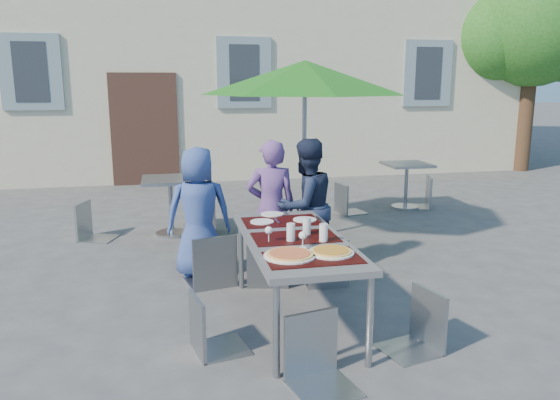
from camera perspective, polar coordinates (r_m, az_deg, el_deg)
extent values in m
plane|color=#3F3F41|center=(4.50, 11.19, -14.74)|extent=(90.00, 90.00, 0.00)
cube|color=#B9B295|center=(15.33, -6.16, 17.72)|extent=(13.00, 8.00, 7.00)
cube|color=#39231B|center=(11.18, -13.97, 7.16)|extent=(1.30, 0.06, 2.20)
cube|color=slate|center=(11.38, -24.60, 12.06)|extent=(1.10, 0.06, 1.40)
cube|color=#262B33|center=(11.36, -24.62, 12.06)|extent=(0.60, 0.04, 1.10)
cube|color=slate|center=(11.26, -3.77, 13.13)|extent=(1.10, 0.06, 1.40)
cube|color=#262B33|center=(11.24, -3.76, 13.13)|extent=(0.60, 0.04, 1.10)
cube|color=slate|center=(12.49, 15.18, 12.65)|extent=(1.10, 0.06, 1.40)
cube|color=#262B33|center=(12.47, 15.22, 12.65)|extent=(0.60, 0.04, 1.10)
cylinder|color=#402B1B|center=(13.84, 24.29, 8.61)|extent=(0.36, 0.36, 2.80)
sphere|color=#195416|center=(13.88, 25.00, 16.43)|extent=(2.80, 2.80, 2.80)
sphere|color=#195416|center=(13.65, 21.32, 15.55)|extent=(2.00, 2.00, 2.00)
sphere|color=#195416|center=(14.54, 24.38, 18.24)|extent=(1.80, 1.80, 1.80)
cube|color=#3F4044|center=(4.58, 1.59, -4.25)|extent=(0.80, 1.85, 0.05)
cylinder|color=gray|center=(3.85, -0.37, -13.52)|extent=(0.05, 0.05, 0.70)
cylinder|color=gray|center=(4.03, 9.36, -12.46)|extent=(0.05, 0.05, 0.70)
cylinder|color=gray|center=(5.44, -4.10, -5.71)|extent=(0.05, 0.05, 0.70)
cylinder|color=gray|center=(5.57, 2.87, -5.26)|extent=(0.05, 0.05, 0.70)
cube|color=black|center=(4.06, 3.44, -6.03)|extent=(0.70, 0.42, 0.01)
cube|color=black|center=(4.57, 1.60, -3.92)|extent=(0.70, 0.42, 0.01)
cube|color=black|center=(5.09, 0.13, -2.23)|extent=(0.70, 0.42, 0.01)
cylinder|color=white|center=(4.07, 1.02, -5.83)|extent=(0.39, 0.39, 0.01)
cylinder|color=#DCB163|center=(4.07, 1.02, -5.67)|extent=(0.35, 0.35, 0.01)
cylinder|color=#AA3A10|center=(4.06, 1.02, -5.57)|extent=(0.31, 0.31, 0.01)
cylinder|color=white|center=(4.16, 5.36, -5.49)|extent=(0.35, 0.35, 0.01)
cylinder|color=#DCB163|center=(4.15, 5.36, -5.33)|extent=(0.31, 0.31, 0.01)
cylinder|color=#98400A|center=(4.15, 5.36, -5.22)|extent=(0.27, 0.27, 0.01)
cylinder|color=silver|center=(4.45, 1.14, -3.41)|extent=(0.07, 0.07, 0.15)
cylinder|color=silver|center=(4.64, 2.82, -2.77)|extent=(0.07, 0.07, 0.15)
cylinder|color=silver|center=(4.44, 4.56, -3.45)|extent=(0.07, 0.07, 0.15)
cylinder|color=silver|center=(4.44, -1.18, -4.41)|extent=(0.06, 0.06, 0.00)
cylinder|color=silver|center=(4.43, -1.19, -3.94)|extent=(0.01, 0.01, 0.08)
sphere|color=silver|center=(4.41, -1.19, -3.19)|extent=(0.06, 0.06, 0.06)
cylinder|color=silver|center=(4.30, 2.38, -4.97)|extent=(0.06, 0.06, 0.00)
cylinder|color=silver|center=(4.29, 2.39, -4.48)|extent=(0.01, 0.01, 0.08)
sphere|color=silver|center=(4.28, 2.40, -3.71)|extent=(0.06, 0.06, 0.06)
cylinder|color=white|center=(5.04, -1.89, -2.27)|extent=(0.22, 0.22, 0.01)
cube|color=#B6B9BE|center=(5.07, -0.33, -2.21)|extent=(0.02, 0.18, 0.00)
cylinder|color=white|center=(5.12, 2.60, -2.05)|extent=(0.22, 0.22, 0.01)
cube|color=#B6B9BE|center=(5.16, 4.11, -1.99)|extent=(0.02, 0.18, 0.00)
cylinder|color=white|center=(5.32, -0.82, -1.48)|extent=(0.22, 0.22, 0.01)
cube|color=#B6B9BE|center=(5.35, 0.65, -1.43)|extent=(0.02, 0.18, 0.00)
imported|color=#33498C|center=(5.76, -8.48, -1.27)|extent=(0.69, 0.46, 1.38)
imported|color=#613E80|center=(5.75, -0.92, -0.84)|extent=(0.56, 0.40, 1.45)
imported|color=#1C253E|center=(5.83, 2.71, -0.66)|extent=(0.81, 0.65, 1.45)
cube|color=gray|center=(5.59, -7.48, -3.84)|extent=(0.53, 0.53, 0.03)
cube|color=gray|center=(5.32, -6.92, -1.64)|extent=(0.45, 0.12, 0.54)
cylinder|color=gray|center=(5.89, -6.12, -5.47)|extent=(0.02, 0.02, 0.47)
cylinder|color=gray|center=(5.80, -9.80, -5.89)|extent=(0.02, 0.02, 0.47)
cylinder|color=gray|center=(5.54, -4.91, -6.61)|extent=(0.02, 0.02, 0.47)
cylinder|color=gray|center=(5.44, -8.82, -7.08)|extent=(0.02, 0.02, 0.47)
cube|color=gray|center=(5.58, -1.23, -4.19)|extent=(0.50, 0.50, 0.03)
cube|color=gray|center=(5.32, -1.32, -2.23)|extent=(0.41, 0.12, 0.50)
cylinder|color=gray|center=(5.81, 0.62, -5.85)|extent=(0.02, 0.02, 0.44)
cylinder|color=gray|center=(5.83, -2.92, -5.83)|extent=(0.02, 0.02, 0.44)
cylinder|color=gray|center=(5.48, 0.60, -7.01)|extent=(0.02, 0.02, 0.44)
cylinder|color=gray|center=(5.49, -3.16, -6.98)|extent=(0.02, 0.02, 0.44)
cube|color=gray|center=(5.59, 4.58, -4.20)|extent=(0.42, 0.42, 0.03)
cube|color=gray|center=(5.34, 5.20, -2.24)|extent=(0.42, 0.04, 0.50)
cylinder|color=gray|center=(5.87, 5.75, -5.74)|extent=(0.02, 0.02, 0.44)
cylinder|color=gray|center=(5.78, 2.34, -5.98)|extent=(0.02, 0.02, 0.44)
cylinder|color=gray|center=(5.55, 6.83, -6.85)|extent=(0.02, 0.02, 0.44)
cylinder|color=gray|center=(5.45, 3.23, -7.13)|extent=(0.02, 0.02, 0.44)
cube|color=gray|center=(4.22, -6.28, -10.28)|extent=(0.45, 0.45, 0.03)
cube|color=gray|center=(4.09, -8.81, -7.66)|extent=(0.11, 0.38, 0.46)
cylinder|color=gray|center=(4.21, -3.31, -13.41)|extent=(0.02, 0.02, 0.40)
cylinder|color=gray|center=(4.50, -4.82, -11.72)|extent=(0.02, 0.02, 0.40)
cylinder|color=gray|center=(4.12, -7.74, -14.12)|extent=(0.02, 0.02, 0.40)
cylinder|color=gray|center=(4.41, -8.97, -12.33)|extent=(0.02, 0.02, 0.40)
cube|color=gray|center=(4.28, 13.48, -10.12)|extent=(0.47, 0.47, 0.03)
cube|color=gray|center=(4.32, 15.56, -6.76)|extent=(0.12, 0.39, 0.47)
cylinder|color=gray|center=(4.39, 10.19, -12.43)|extent=(0.02, 0.02, 0.41)
cylinder|color=gray|center=(4.16, 12.98, -14.06)|extent=(0.02, 0.02, 0.41)
cylinder|color=gray|center=(4.59, 13.65, -11.51)|extent=(0.02, 0.02, 0.41)
cylinder|color=gray|center=(4.36, 16.51, -12.98)|extent=(0.02, 0.02, 0.41)
cube|color=gray|center=(3.68, 4.72, -13.35)|extent=(0.49, 0.49, 0.03)
cube|color=gray|center=(3.74, 3.33, -8.86)|extent=(0.40, 0.12, 0.48)
cylinder|color=gray|center=(3.58, 3.53, -18.19)|extent=(0.02, 0.02, 0.43)
cylinder|color=gray|center=(3.74, 8.47, -16.91)|extent=(0.02, 0.02, 0.43)
cylinder|color=gray|center=(3.85, 0.99, -15.83)|extent=(0.02, 0.02, 0.43)
cylinder|color=gray|center=(4.00, 5.66, -14.78)|extent=(0.02, 0.02, 0.43)
cylinder|color=#B6B9BE|center=(7.22, 2.46, -3.66)|extent=(0.50, 0.50, 0.09)
cylinder|color=gray|center=(7.01, 2.54, 4.35)|extent=(0.06, 0.06, 2.12)
cone|color=#196516|center=(6.94, 2.62, 12.69)|extent=(2.60, 2.60, 0.42)
cylinder|color=#B6B9BE|center=(7.51, -11.19, -3.45)|extent=(0.44, 0.44, 0.04)
cylinder|color=gray|center=(7.43, -11.30, -0.90)|extent=(0.06, 0.06, 0.73)
cube|color=gray|center=(7.35, -11.43, 2.10)|extent=(0.73, 0.73, 0.04)
cube|color=gray|center=(7.47, -18.61, -0.64)|extent=(0.53, 0.53, 0.03)
cube|color=gray|center=(7.51, -20.08, 1.23)|extent=(0.17, 0.40, 0.49)
cylinder|color=gray|center=(7.29, -17.84, -2.72)|extent=(0.02, 0.02, 0.43)
cylinder|color=gray|center=(7.60, -16.72, -2.05)|extent=(0.02, 0.02, 0.43)
cylinder|color=gray|center=(7.45, -20.30, -2.58)|extent=(0.02, 0.02, 0.43)
cylinder|color=gray|center=(7.75, -19.10, -1.93)|extent=(0.02, 0.02, 0.43)
cube|color=gray|center=(7.39, -8.65, 0.10)|extent=(0.48, 0.48, 0.03)
cube|color=gray|center=(7.34, -7.03, 2.22)|extent=(0.06, 0.46, 0.54)
cylinder|color=gray|center=(7.64, -10.05, -1.46)|extent=(0.02, 0.02, 0.48)
cylinder|color=gray|center=(7.26, -10.13, -2.18)|extent=(0.02, 0.02, 0.48)
cylinder|color=gray|center=(7.64, -7.12, -1.37)|extent=(0.02, 0.02, 0.48)
cylinder|color=gray|center=(7.26, -7.05, -2.09)|extent=(0.02, 0.02, 0.48)
cylinder|color=#B6B9BE|center=(9.16, 12.92, -0.71)|extent=(0.44, 0.44, 0.04)
cylinder|color=gray|center=(9.09, 13.02, 1.30)|extent=(0.06, 0.06, 0.69)
cube|color=gray|center=(9.03, 13.13, 3.64)|extent=(0.69, 0.69, 0.04)
cube|color=gray|center=(8.61, 7.53, 1.44)|extent=(0.47, 0.47, 0.03)
cube|color=gray|center=(8.47, 6.49, 2.91)|extent=(0.11, 0.39, 0.47)
cylinder|color=gray|center=(8.60, 9.05, -0.10)|extent=(0.02, 0.02, 0.41)
cylinder|color=gray|center=(8.88, 7.86, 0.33)|extent=(0.02, 0.02, 0.41)
cylinder|color=gray|center=(8.42, 7.10, -0.30)|extent=(0.02, 0.02, 0.41)
cylinder|color=gray|center=(8.71, 5.96, 0.15)|extent=(0.02, 0.02, 0.41)
cube|color=#90959B|center=(9.17, 14.10, 2.05)|extent=(0.53, 0.53, 0.03)
cube|color=#90959B|center=(9.17, 15.44, 3.58)|extent=(0.16, 0.42, 0.51)
cylinder|color=#90959B|center=(9.37, 12.75, 0.87)|extent=(0.02, 0.02, 0.45)
cylinder|color=#90959B|center=(9.01, 13.04, 0.41)|extent=(0.02, 0.02, 0.45)
cylinder|color=#90959B|center=(9.42, 14.96, 0.82)|extent=(0.02, 0.02, 0.45)
cylinder|color=#90959B|center=(9.07, 15.34, 0.36)|extent=(0.02, 0.02, 0.45)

